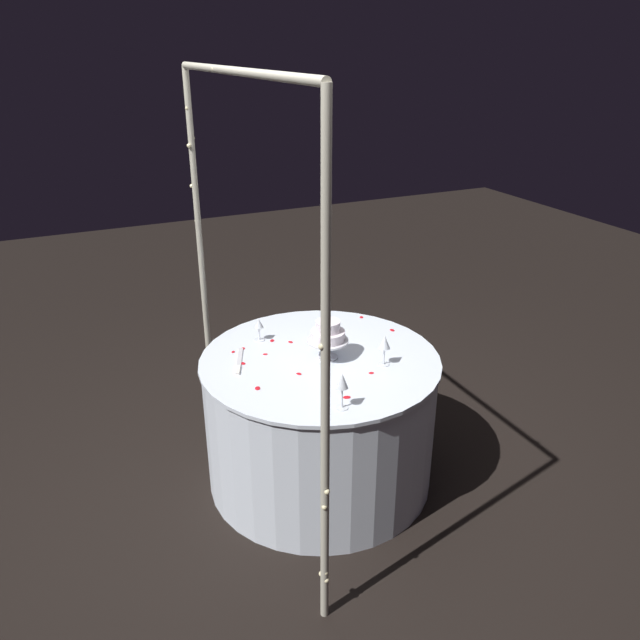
{
  "coord_description": "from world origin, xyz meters",
  "views": [
    {
      "loc": [
        -2.66,
        1.23,
        2.32
      ],
      "look_at": [
        0.0,
        0.0,
        1.0
      ],
      "focal_mm": 34.53,
      "sensor_mm": 36.0,
      "label": 1
    }
  ],
  "objects_px": {
    "main_table": "(320,419)",
    "tiered_cake": "(328,334)",
    "wine_glass_1": "(385,344)",
    "wine_glass_0": "(342,383)",
    "wine_glass_2": "(259,325)",
    "cake_knife": "(239,363)",
    "decorative_arch": "(245,253)"
  },
  "relations": [
    {
      "from": "main_table",
      "to": "tiered_cake",
      "type": "xyz_separation_m",
      "value": [
        -0.01,
        -0.04,
        0.53
      ]
    },
    {
      "from": "decorative_arch",
      "to": "wine_glass_0",
      "type": "bearing_deg",
      "value": -151.06
    },
    {
      "from": "main_table",
      "to": "cake_knife",
      "type": "height_order",
      "value": "cake_knife"
    },
    {
      "from": "main_table",
      "to": "wine_glass_1",
      "type": "distance_m",
      "value": 0.62
    },
    {
      "from": "decorative_arch",
      "to": "wine_glass_0",
      "type": "distance_m",
      "value": 0.76
    },
    {
      "from": "wine_glass_1",
      "to": "wine_glass_2",
      "type": "bearing_deg",
      "value": 41.84
    },
    {
      "from": "wine_glass_2",
      "to": "cake_knife",
      "type": "relative_size",
      "value": 0.48
    },
    {
      "from": "main_table",
      "to": "cake_knife",
      "type": "distance_m",
      "value": 0.58
    },
    {
      "from": "main_table",
      "to": "wine_glass_1",
      "type": "height_order",
      "value": "wine_glass_1"
    },
    {
      "from": "wine_glass_1",
      "to": "wine_glass_0",
      "type": "bearing_deg",
      "value": 126.27
    },
    {
      "from": "tiered_cake",
      "to": "wine_glass_0",
      "type": "xyz_separation_m",
      "value": [
        -0.48,
        0.16,
        -0.01
      ]
    },
    {
      "from": "wine_glass_1",
      "to": "cake_knife",
      "type": "distance_m",
      "value": 0.77
    },
    {
      "from": "wine_glass_1",
      "to": "cake_knife",
      "type": "relative_size",
      "value": 0.6
    },
    {
      "from": "decorative_arch",
      "to": "main_table",
      "type": "xyz_separation_m",
      "value": [
        0.0,
        -0.39,
        -1.03
      ]
    },
    {
      "from": "tiered_cake",
      "to": "cake_knife",
      "type": "height_order",
      "value": "tiered_cake"
    },
    {
      "from": "wine_glass_1",
      "to": "main_table",
      "type": "bearing_deg",
      "value": 52.91
    },
    {
      "from": "decorative_arch",
      "to": "wine_glass_1",
      "type": "height_order",
      "value": "decorative_arch"
    },
    {
      "from": "decorative_arch",
      "to": "main_table",
      "type": "bearing_deg",
      "value": -89.87
    },
    {
      "from": "decorative_arch",
      "to": "cake_knife",
      "type": "height_order",
      "value": "decorative_arch"
    },
    {
      "from": "wine_glass_0",
      "to": "cake_knife",
      "type": "relative_size",
      "value": 0.64
    },
    {
      "from": "main_table",
      "to": "wine_glass_0",
      "type": "relative_size",
      "value": 7.17
    },
    {
      "from": "decorative_arch",
      "to": "main_table",
      "type": "distance_m",
      "value": 1.1
    },
    {
      "from": "wine_glass_2",
      "to": "wine_glass_0",
      "type": "bearing_deg",
      "value": -172.91
    },
    {
      "from": "wine_glass_0",
      "to": "wine_glass_2",
      "type": "bearing_deg",
      "value": 7.09
    },
    {
      "from": "cake_knife",
      "to": "main_table",
      "type": "bearing_deg",
      "value": -106.99
    },
    {
      "from": "wine_glass_0",
      "to": "cake_knife",
      "type": "bearing_deg",
      "value": 25.57
    },
    {
      "from": "decorative_arch",
      "to": "cake_knife",
      "type": "relative_size",
      "value": 7.91
    },
    {
      "from": "wine_glass_0",
      "to": "cake_knife",
      "type": "xyz_separation_m",
      "value": [
        0.62,
        0.3,
        -0.13
      ]
    },
    {
      "from": "decorative_arch",
      "to": "tiered_cake",
      "type": "height_order",
      "value": "decorative_arch"
    },
    {
      "from": "tiered_cake",
      "to": "wine_glass_2",
      "type": "distance_m",
      "value": 0.45
    },
    {
      "from": "wine_glass_0",
      "to": "wine_glass_1",
      "type": "xyz_separation_m",
      "value": [
        0.29,
        -0.39,
        -0.01
      ]
    },
    {
      "from": "wine_glass_2",
      "to": "cake_knife",
      "type": "height_order",
      "value": "wine_glass_2"
    }
  ]
}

